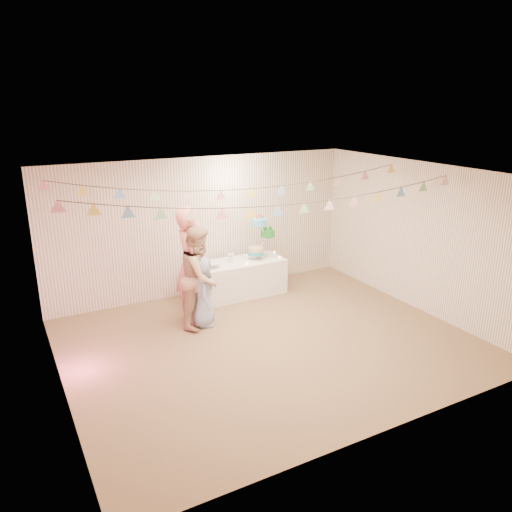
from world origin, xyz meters
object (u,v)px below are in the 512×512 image
table (237,278)px  person_adult_a (190,265)px  person_adult_b (200,276)px  person_child (203,292)px  cake_stand (261,233)px

table → person_adult_a: bearing=-150.9°
person_adult_b → person_child: person_adult_b is taller
person_child → table: bearing=-32.9°
person_adult_b → person_child: 0.26m
person_adult_b → table: bearing=-12.1°
person_adult_a → person_child: size_ratio=1.67×
table → person_adult_a: person_adult_a is taller
cake_stand → person_child: 1.97m
table → cake_stand: (0.55, 0.05, 0.80)m
person_child → person_adult_a: bearing=36.8°
cake_stand → person_adult_b: person_adult_b is taller
table → person_child: bearing=-139.7°
cake_stand → person_child: size_ratio=0.66×
person_adult_b → cake_stand: bearing=-21.2°
person_adult_a → person_child: person_adult_a is taller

